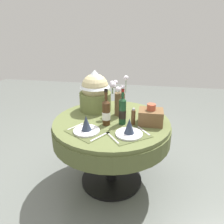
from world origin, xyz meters
name	(u,v)px	position (x,y,z in m)	size (l,w,h in m)	color
ground	(112,180)	(0.00, 0.00, 0.00)	(8.00, 8.00, 0.00)	slate
dining_table	(112,133)	(0.00, 0.00, 0.61)	(1.20, 1.20, 0.75)	#5B6638
place_setting_left	(86,127)	(-0.18, -0.28, 0.79)	(0.43, 0.40, 0.16)	#4E562F
place_setting_right	(129,130)	(0.20, -0.28, 0.79)	(0.43, 0.41, 0.16)	#4E562F
flower_vase	(119,99)	(0.05, 0.16, 0.92)	(0.18, 0.15, 0.42)	brown
wine_bottle_left	(106,112)	(-0.03, -0.10, 0.88)	(0.08, 0.08, 0.36)	#422814
wine_bottle_centre	(122,111)	(0.12, -0.06, 0.88)	(0.07, 0.07, 0.35)	#194223
pepper_mill	(133,117)	(0.22, -0.05, 0.83)	(0.04, 0.04, 0.17)	brown
gift_tub_back_left	(95,90)	(-0.23, 0.26, 0.98)	(0.35, 0.35, 0.45)	olive
woven_basket_side_right	(151,116)	(0.39, -0.01, 0.83)	(0.23, 0.18, 0.21)	brown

